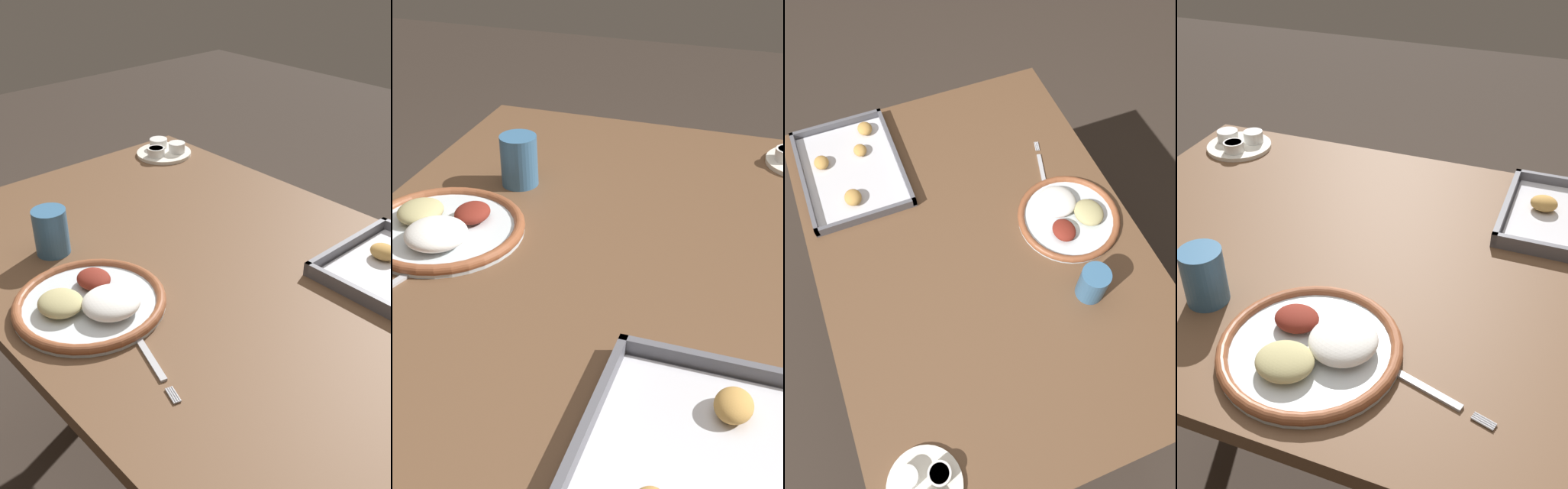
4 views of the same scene
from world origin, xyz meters
TOP-DOWN VIEW (x-y plane):
  - ground_plane at (0.00, 0.00)m, footprint 8.00×8.00m
  - dining_table at (0.00, 0.00)m, footprint 1.25×0.89m
  - dinner_plate at (0.00, -0.27)m, footprint 0.29×0.29m
  - fork at (0.18, -0.28)m, footprint 0.22×0.07m
  - saucer_plate at (-0.50, 0.33)m, footprint 0.17×0.17m
  - drinking_cup at (-0.23, -0.22)m, footprint 0.07×0.07m

SIDE VIEW (x-z plane):
  - ground_plane at x=0.00m, z-range 0.00..0.00m
  - dining_table at x=0.00m, z-range 0.27..1.03m
  - fork at x=0.18m, z-range 0.75..0.76m
  - dinner_plate at x=0.00m, z-range 0.74..0.79m
  - saucer_plate at x=-0.50m, z-range 0.75..0.79m
  - drinking_cup at x=-0.23m, z-range 0.75..0.86m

